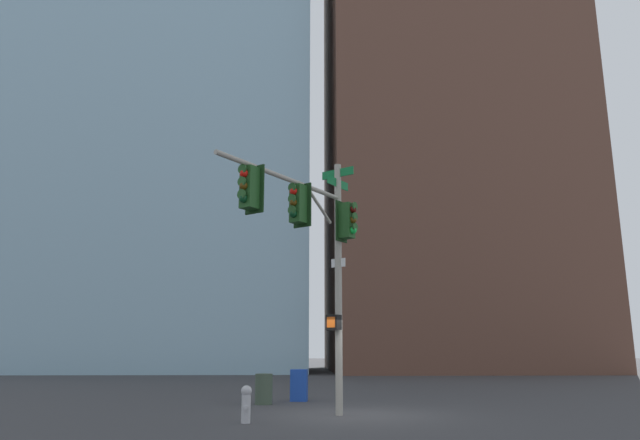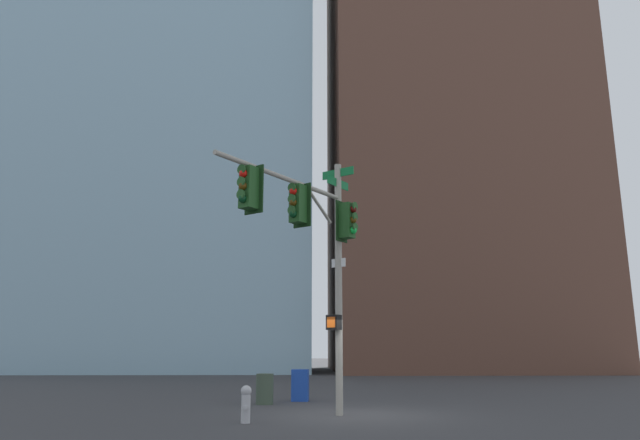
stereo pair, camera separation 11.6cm
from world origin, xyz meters
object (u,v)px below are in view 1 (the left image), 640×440
object	(u,v)px
newspaper_box	(299,385)
signal_pole_assembly	(314,232)
litter_bin	(264,389)
fire_hydrant	(246,403)

from	to	relation	value
newspaper_box	signal_pole_assembly	bearing A→B (deg)	11.03
signal_pole_assembly	litter_bin	world-z (taller)	signal_pole_assembly
signal_pole_assembly	newspaper_box	size ratio (longest dim) A/B	6.63
signal_pole_assembly	litter_bin	xyz separation A→B (m)	(-4.32, -1.47, -4.28)
signal_pole_assembly	litter_bin	bearing A→B (deg)	-124.24
fire_hydrant	signal_pole_assembly	bearing A→B (deg)	107.27
signal_pole_assembly	fire_hydrant	bearing A→B (deg)	-35.71
litter_bin	newspaper_box	distance (m)	1.61
fire_hydrant	newspaper_box	distance (m)	6.10
litter_bin	newspaper_box	world-z (taller)	newspaper_box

